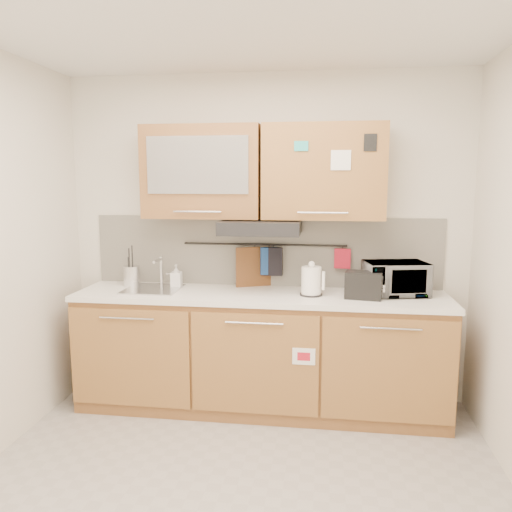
% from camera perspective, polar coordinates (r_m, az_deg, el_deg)
% --- Properties ---
extents(floor, '(3.20, 3.20, 0.00)m').
position_cam_1_polar(floor, '(3.08, -2.72, -26.41)').
color(floor, '#9E9993').
rests_on(floor, ground).
extents(ceiling, '(3.20, 3.20, 0.00)m').
position_cam_1_polar(ceiling, '(2.65, -3.17, 26.84)').
color(ceiling, white).
rests_on(ceiling, wall_back).
extents(wall_back, '(3.20, 0.00, 3.20)m').
position_cam_1_polar(wall_back, '(4.03, 1.02, 1.97)').
color(wall_back, silver).
rests_on(wall_back, ground).
extents(base_cabinet, '(2.80, 0.64, 0.88)m').
position_cam_1_polar(base_cabinet, '(3.95, 0.45, -11.57)').
color(base_cabinet, olive).
rests_on(base_cabinet, floor).
extents(countertop, '(2.82, 0.62, 0.04)m').
position_cam_1_polar(countertop, '(3.80, 0.46, -4.58)').
color(countertop, white).
rests_on(countertop, base_cabinet).
extents(backsplash, '(2.80, 0.02, 0.56)m').
position_cam_1_polar(backsplash, '(4.04, 1.00, 0.54)').
color(backsplash, silver).
rests_on(backsplash, countertop).
extents(upper_cabinets, '(1.82, 0.37, 0.70)m').
position_cam_1_polar(upper_cabinets, '(3.83, 0.66, 9.57)').
color(upper_cabinets, olive).
rests_on(upper_cabinets, wall_back).
extents(range_hood, '(0.60, 0.46, 0.10)m').
position_cam_1_polar(range_hood, '(3.77, 0.58, 3.34)').
color(range_hood, black).
rests_on(range_hood, upper_cabinets).
extents(sink, '(0.42, 0.40, 0.26)m').
position_cam_1_polar(sink, '(4.01, -11.67, -3.71)').
color(sink, silver).
rests_on(sink, countertop).
extents(utensil_rail, '(1.30, 0.02, 0.02)m').
position_cam_1_polar(utensil_rail, '(3.99, 0.94, 1.32)').
color(utensil_rail, black).
rests_on(utensil_rail, backsplash).
extents(utensil_crock, '(0.13, 0.13, 0.33)m').
position_cam_1_polar(utensil_crock, '(4.16, -14.00, -2.20)').
color(utensil_crock, silver).
rests_on(utensil_crock, countertop).
extents(kettle, '(0.19, 0.17, 0.26)m').
position_cam_1_polar(kettle, '(3.73, 6.35, -2.95)').
color(kettle, white).
rests_on(kettle, countertop).
extents(toaster, '(0.28, 0.19, 0.20)m').
position_cam_1_polar(toaster, '(3.70, 12.19, -3.24)').
color(toaster, black).
rests_on(toaster, countertop).
extents(microwave, '(0.50, 0.39, 0.25)m').
position_cam_1_polar(microwave, '(3.86, 15.65, -2.50)').
color(microwave, '#999999').
rests_on(microwave, countertop).
extents(soap_bottle, '(0.09, 0.09, 0.18)m').
position_cam_1_polar(soap_bottle, '(4.04, -9.10, -2.27)').
color(soap_bottle, '#999999').
rests_on(soap_bottle, countertop).
extents(cutting_board, '(0.29, 0.14, 0.38)m').
position_cam_1_polar(cutting_board, '(4.02, -0.17, -1.64)').
color(cutting_board, brown).
rests_on(cutting_board, utensil_rail).
extents(oven_mitt, '(0.14, 0.07, 0.22)m').
position_cam_1_polar(oven_mitt, '(3.99, 1.47, -0.57)').
color(oven_mitt, navy).
rests_on(oven_mitt, utensil_rail).
extents(dark_pouch, '(0.15, 0.05, 0.23)m').
position_cam_1_polar(dark_pouch, '(3.99, 1.99, -0.63)').
color(dark_pouch, black).
rests_on(dark_pouch, utensil_rail).
extents(pot_holder, '(0.13, 0.02, 0.16)m').
position_cam_1_polar(pot_holder, '(3.96, 9.84, -0.29)').
color(pot_holder, '#AA162A').
rests_on(pot_holder, utensil_rail).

